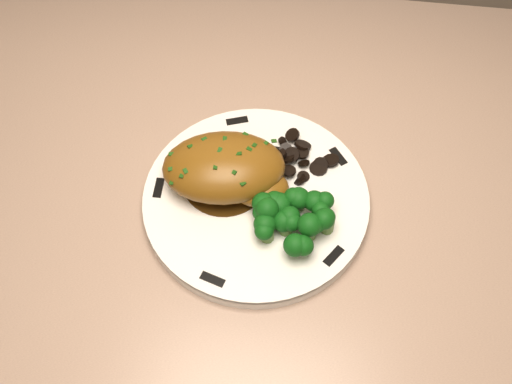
# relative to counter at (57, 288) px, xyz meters

# --- Properties ---
(counter) EXTENTS (1.87, 0.64, 0.93)m
(counter) POSITION_rel_counter_xyz_m (0.00, 0.00, 0.00)
(counter) COLOR #513725
(counter) RESTS_ON ground
(plate) EXTENTS (0.27, 0.27, 0.02)m
(plate) POSITION_rel_counter_xyz_m (0.34, -0.04, 0.41)
(plate) COLOR white
(plate) RESTS_ON counter
(rim_accent_0) EXTENTS (0.02, 0.03, 0.00)m
(rim_accent_0) POSITION_rel_counter_xyz_m (0.42, 0.02, 0.42)
(rim_accent_0) COLOR black
(rim_accent_0) RESTS_ON plate
(rim_accent_1) EXTENTS (0.03, 0.02, 0.00)m
(rim_accent_1) POSITION_rel_counter_xyz_m (0.31, 0.06, 0.42)
(rim_accent_1) COLOR black
(rim_accent_1) RESTS_ON plate
(rim_accent_2) EXTENTS (0.01, 0.03, 0.00)m
(rim_accent_2) POSITION_rel_counter_xyz_m (0.24, -0.04, 0.42)
(rim_accent_2) COLOR black
(rim_accent_2) RESTS_ON plate
(rim_accent_3) EXTENTS (0.03, 0.02, 0.00)m
(rim_accent_3) POSITION_rel_counter_xyz_m (0.31, -0.14, 0.42)
(rim_accent_3) COLOR black
(rim_accent_3) RESTS_ON plate
(rim_accent_4) EXTENTS (0.02, 0.03, 0.00)m
(rim_accent_4) POSITION_rel_counter_xyz_m (0.43, -0.10, 0.42)
(rim_accent_4) COLOR black
(rim_accent_4) RESTS_ON plate
(gravy_pool) EXTENTS (0.09, 0.09, 0.00)m
(gravy_pool) POSITION_rel_counter_xyz_m (0.30, -0.02, 0.42)
(gravy_pool) COLOR #37210A
(gravy_pool) RESTS_ON plate
(chicken_breast) EXTENTS (0.14, 0.11, 0.05)m
(chicken_breast) POSITION_rel_counter_xyz_m (0.31, -0.02, 0.44)
(chicken_breast) COLOR brown
(chicken_breast) RESTS_ON plate
(mushroom_pile) EXTENTS (0.08, 0.06, 0.02)m
(mushroom_pile) POSITION_rel_counter_xyz_m (0.37, 0.01, 0.42)
(mushroom_pile) COLOR black
(mushroom_pile) RESTS_ON plate
(broccoli_florets) EXTENTS (0.09, 0.07, 0.03)m
(broccoli_florets) POSITION_rel_counter_xyz_m (0.38, -0.07, 0.43)
(broccoli_florets) COLOR #4E7130
(broccoli_florets) RESTS_ON plate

